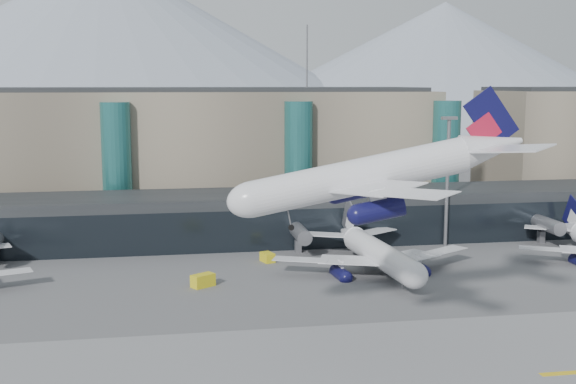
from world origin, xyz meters
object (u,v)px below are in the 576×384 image
object	(u,v)px
jet_parked_mid	(373,243)
veh_h	(203,280)
lightmast_mid	(447,174)
veh_g	(398,264)
veh_b	(267,257)
hero_jet	(388,163)

from	to	relation	value
jet_parked_mid	veh_h	bearing A→B (deg)	96.37
jet_parked_mid	veh_h	size ratio (longest dim) A/B	10.22
lightmast_mid	veh_g	size ratio (longest dim) A/B	12.12
jet_parked_mid	veh_b	xyz separation A→B (m)	(-17.28, 8.23, -3.75)
veh_b	veh_h	size ratio (longest dim) A/B	0.79
veh_b	veh_h	bearing A→B (deg)	119.91
veh_g	veh_h	bearing A→B (deg)	-119.10
veh_h	veh_b	bearing A→B (deg)	15.90
veh_b	lightmast_mid	bearing A→B (deg)	-98.01
lightmast_mid	jet_parked_mid	bearing A→B (deg)	-141.53
hero_jet	veh_g	size ratio (longest dim) A/B	17.89
jet_parked_mid	veh_b	world-z (taller)	jet_parked_mid
jet_parked_mid	veh_g	bearing A→B (deg)	-91.76
lightmast_mid	veh_h	world-z (taller)	lightmast_mid
hero_jet	veh_g	xyz separation A→B (m)	(13.67, 36.33, -22.08)
lightmast_mid	jet_parked_mid	world-z (taller)	lightmast_mid
jet_parked_mid	veh_b	distance (m)	19.50
jet_parked_mid	veh_h	distance (m)	30.43
hero_jet	veh_g	world-z (taller)	hero_jet
jet_parked_mid	veh_g	world-z (taller)	jet_parked_mid
hero_jet	veh_b	bearing A→B (deg)	103.72
hero_jet	veh_g	bearing A→B (deg)	72.41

